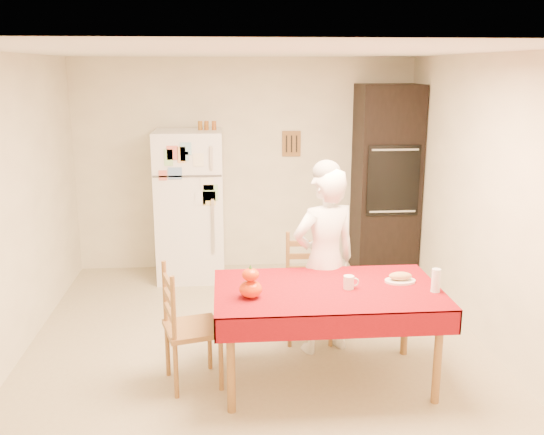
{
  "coord_description": "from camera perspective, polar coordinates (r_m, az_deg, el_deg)",
  "views": [
    {
      "loc": [
        -0.27,
        -4.91,
        2.37
      ],
      "look_at": [
        0.15,
        0.2,
        1.1
      ],
      "focal_mm": 40.0,
      "sensor_mm": 36.0,
      "label": 1
    }
  ],
  "objects": [
    {
      "name": "chair_left",
      "position": [
        4.68,
        -8.27,
        -9.77
      ],
      "size": [
        0.49,
        0.51,
        0.95
      ],
      "rotation": [
        0.0,
        0.0,
        1.82
      ],
      "color": "brown",
      "rests_on": "floor"
    },
    {
      "name": "floor",
      "position": [
        5.46,
        -1.42,
        -11.87
      ],
      "size": [
        4.5,
        4.5,
        0.0
      ],
      "primitive_type": "plane",
      "color": "tan",
      "rests_on": "ground"
    },
    {
      "name": "refrigerator",
      "position": [
        6.97,
        -7.72,
        1.14
      ],
      "size": [
        0.75,
        0.74,
        1.7
      ],
      "color": "white",
      "rests_on": "floor"
    },
    {
      "name": "bread_plate",
      "position": [
        4.81,
        11.96,
        -5.86
      ],
      "size": [
        0.24,
        0.24,
        0.02
      ],
      "primitive_type": "cylinder",
      "color": "white",
      "rests_on": "dining_table"
    },
    {
      "name": "oven_cabinet",
      "position": [
        7.21,
        10.67,
        3.48
      ],
      "size": [
        0.7,
        0.62,
        2.2
      ],
      "color": "black",
      "rests_on": "floor"
    },
    {
      "name": "bread_loaf",
      "position": [
        4.8,
        11.99,
        -5.41
      ],
      "size": [
        0.18,
        0.1,
        0.06
      ],
      "primitive_type": "ellipsoid",
      "color": "tan",
      "rests_on": "bread_plate"
    },
    {
      "name": "spice_jar_mid",
      "position": [
        6.87,
        -6.19,
        8.6
      ],
      "size": [
        0.05,
        0.05,
        0.1
      ],
      "primitive_type": "cylinder",
      "color": "brown",
      "rests_on": "refrigerator"
    },
    {
      "name": "spice_jar_right",
      "position": [
        6.87,
        -5.48,
        8.62
      ],
      "size": [
        0.05,
        0.05,
        0.1
      ],
      "primitive_type": "cylinder",
      "color": "#964E1B",
      "rests_on": "refrigerator"
    },
    {
      "name": "chair_far",
      "position": [
        5.46,
        3.44,
        -6.12
      ],
      "size": [
        0.44,
        0.42,
        0.95
      ],
      "rotation": [
        0.0,
        0.0,
        -0.05
      ],
      "color": "brown",
      "rests_on": "floor"
    },
    {
      "name": "wine_glass",
      "position": [
        4.65,
        15.17,
        -5.73
      ],
      "size": [
        0.07,
        0.07,
        0.18
      ],
      "primitive_type": "cylinder",
      "color": "white",
      "rests_on": "dining_table"
    },
    {
      "name": "pumpkin_lower",
      "position": [
        4.39,
        -2.02,
        -6.75
      ],
      "size": [
        0.17,
        0.17,
        0.13
      ],
      "primitive_type": "ellipsoid",
      "color": "#DF6005",
      "rests_on": "dining_table"
    },
    {
      "name": "seated_woman",
      "position": [
        5.1,
        4.98,
        -4.14
      ],
      "size": [
        0.68,
        0.55,
        1.6
      ],
      "primitive_type": "imported",
      "rotation": [
        0.0,
        0.0,
        3.47
      ],
      "color": "white",
      "rests_on": "floor"
    },
    {
      "name": "dining_table",
      "position": [
        4.63,
        5.23,
        -7.45
      ],
      "size": [
        1.7,
        1.0,
        0.76
      ],
      "color": "brown",
      "rests_on": "floor"
    },
    {
      "name": "coffee_mug",
      "position": [
        4.6,
        7.23,
        -6.07
      ],
      "size": [
        0.08,
        0.08,
        0.1
      ],
      "primitive_type": "cylinder",
      "color": "white",
      "rests_on": "dining_table"
    },
    {
      "name": "spice_jar_left",
      "position": [
        6.87,
        -6.77,
        8.59
      ],
      "size": [
        0.05,
        0.05,
        0.1
      ],
      "primitive_type": "cylinder",
      "color": "#8C5619",
      "rests_on": "refrigerator"
    },
    {
      "name": "room_shell",
      "position": [
        4.98,
        -1.53,
        5.2
      ],
      "size": [
        4.02,
        4.52,
        2.51
      ],
      "color": "#F2EBCB",
      "rests_on": "ground"
    },
    {
      "name": "pumpkin_upper",
      "position": [
        4.36,
        -2.03,
        -5.4
      ],
      "size": [
        0.12,
        0.12,
        0.09
      ],
      "primitive_type": "ellipsoid",
      "color": "#E94E05",
      "rests_on": "pumpkin_lower"
    }
  ]
}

